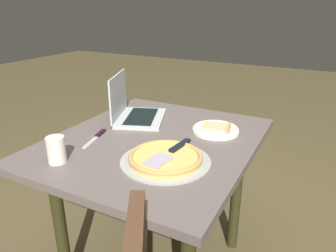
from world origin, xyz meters
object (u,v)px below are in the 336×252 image
object	(u,v)px
laptop	(134,110)
pizza_plate	(216,129)
pizza_tray	(166,158)
table_knife	(97,137)
dining_table	(154,158)
drink_cup	(56,149)

from	to	relation	value
laptop	pizza_plate	world-z (taller)	laptop
laptop	pizza_tray	size ratio (longest dim) A/B	1.05
pizza_tray	table_knife	xyz separation A→B (m)	(0.06, 0.39, -0.01)
table_knife	dining_table	bearing A→B (deg)	-65.83
pizza_plate	dining_table	bearing A→B (deg)	133.21
drink_cup	laptop	bearing A→B (deg)	0.31
dining_table	drink_cup	world-z (taller)	drink_cup
pizza_plate	drink_cup	size ratio (longest dim) A/B	2.13
dining_table	pizza_tray	xyz separation A→B (m)	(-0.17, -0.15, 0.12)
pizza_tray	drink_cup	size ratio (longest dim) A/B	3.38
dining_table	drink_cup	bearing A→B (deg)	149.39
pizza_tray	table_knife	size ratio (longest dim) A/B	1.72
laptop	table_knife	xyz separation A→B (m)	(-0.28, 0.02, -0.05)
table_knife	drink_cup	distance (m)	0.26
pizza_tray	drink_cup	bearing A→B (deg)	117.92
pizza_plate	table_knife	xyz separation A→B (m)	(-0.31, 0.46, -0.01)
pizza_plate	pizza_tray	xyz separation A→B (m)	(-0.38, 0.07, 0.00)
laptop	pizza_tray	xyz separation A→B (m)	(-0.34, -0.37, -0.03)
pizza_plate	table_knife	size ratio (longest dim) A/B	1.09
drink_cup	pizza_tray	bearing A→B (deg)	-62.08
dining_table	laptop	xyz separation A→B (m)	(0.17, 0.22, 0.15)
table_knife	drink_cup	size ratio (longest dim) A/B	1.96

